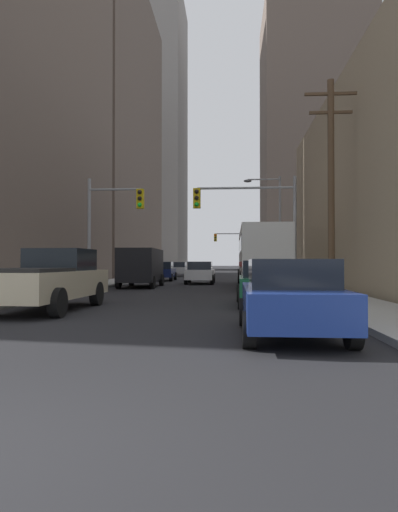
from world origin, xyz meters
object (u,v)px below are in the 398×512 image
city_bus (261,255)px  sedan_silver (178,269)px  cargo_van_black (141,265)px  traffic_signal_far_right (237,243)px  pickup_truck_beige (50,280)px  sedan_green (266,283)px  sedan_white (200,273)px  traffic_signal_near_right (249,212)px  traffic_signal_near_left (112,215)px  sedan_navy (163,271)px  sedan_blue (290,297)px

city_bus → sedan_silver: size_ratio=2.73×
cargo_van_black → traffic_signal_far_right: traffic_signal_far_right is taller
pickup_truck_beige → sedan_green: bearing=16.1°
pickup_truck_beige → sedan_white: size_ratio=1.30×
traffic_signal_near_right → traffic_signal_far_right: bearing=90.2°
pickup_truck_beige → traffic_signal_far_right: size_ratio=0.91×
cargo_van_black → sedan_white: size_ratio=1.25×
city_bus → traffic_signal_near_left: traffic_signal_near_left is taller
sedan_navy → sedan_silver: bearing=90.5°
sedan_white → traffic_signal_near_right: (3.06, -7.08, 3.35)m
city_bus → sedan_white: size_ratio=2.74×
city_bus → cargo_van_black: city_bus is taller
pickup_truck_beige → traffic_signal_far_right: traffic_signal_far_right is taller
sedan_blue → traffic_signal_near_left: traffic_signal_near_left is taller
traffic_signal_far_right → city_bus: bearing=-88.4°
pickup_truck_beige → traffic_signal_near_right: size_ratio=0.91×
sedan_white → cargo_van_black: bearing=-125.9°
sedan_white → sedan_silver: same height
sedan_green → pickup_truck_beige: bearing=-163.9°
sedan_navy → sedan_silver: 12.04m
cargo_van_black → sedan_navy: bearing=90.9°
cargo_van_black → sedan_green: (6.48, -11.01, -0.52)m
cargo_van_black → traffic_signal_near_right: traffic_signal_near_right is taller
city_bus → sedan_navy: (-7.28, 8.45, -1.16)m
city_bus → sedan_white: bearing=137.7°
traffic_signal_near_left → traffic_signal_near_right: (7.34, 0.00, 0.11)m
pickup_truck_beige → cargo_van_black: cargo_van_black is taller
sedan_navy → cargo_van_black: bearing=-89.1°
sedan_white → sedan_navy: 5.94m
sedan_navy → traffic_signal_near_left: bearing=-94.3°
sedan_green → city_bus: bearing=86.9°
cargo_van_black → sedan_green: size_ratio=1.24×
sedan_green → sedan_navy: 21.41m
city_bus → traffic_signal_far_right: traffic_signal_far_right is taller
sedan_blue → traffic_signal_far_right: (-0.27, 52.17, 3.36)m
sedan_white → traffic_signal_far_right: bearing=84.4°
pickup_truck_beige → cargo_van_black: (0.22, 12.95, 0.35)m
sedan_green → traffic_signal_near_right: 9.03m
traffic_signal_near_left → sedan_green: bearing=-48.1°
traffic_signal_near_left → sedan_navy: bearing=85.7°
sedan_silver → cargo_van_black: bearing=-89.3°
sedan_green → sedan_silver: bearing=101.7°
traffic_signal_far_right → pickup_truck_beige: bearing=-97.6°
sedan_white → sedan_silver: 17.28m
pickup_truck_beige → traffic_signal_far_right: 48.30m
city_bus → cargo_van_black: (-7.13, -0.90, -0.64)m
sedan_green → sedan_blue: bearing=-90.3°
traffic_signal_near_right → sedan_green: bearing=-88.6°
pickup_truck_beige → sedan_navy: (0.08, 22.30, -0.16)m
sedan_green → sedan_navy: bearing=108.0°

